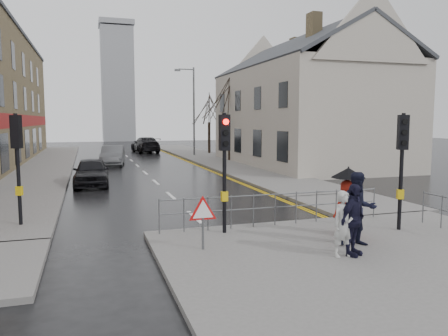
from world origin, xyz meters
TOP-DOWN VIEW (x-y plane):
  - ground at (0.00, 0.00)m, footprint 120.00×120.00m
  - near_pavement at (3.00, -3.50)m, footprint 10.00×9.00m
  - left_pavement at (-6.50, 23.00)m, footprint 4.00×44.00m
  - right_pavement at (6.50, 25.00)m, footprint 4.00×40.00m
  - pavement_bridge_right at (6.50, 3.00)m, footprint 4.00×4.20m
  - building_right_cream at (12.00, 18.00)m, footprint 9.00×16.40m
  - church_tower at (1.50, 62.00)m, footprint 5.00×5.00m
  - traffic_signal_near_left at (0.20, 0.20)m, footprint 0.28×0.27m
  - traffic_signal_near_right at (5.20, -1.00)m, footprint 0.34×0.33m
  - traffic_signal_far_left at (-5.50, 3.00)m, footprint 0.34×0.33m
  - guard_railing_front at (1.95, 0.60)m, footprint 7.14×0.04m
  - warning_sign at (-0.80, -1.21)m, footprint 0.80×0.07m
  - street_lamp at (5.82, 28.00)m, footprint 1.83×0.25m
  - tree_near at (7.50, 22.00)m, footprint 2.40×2.40m
  - tree_far at (8.00, 30.00)m, footprint 2.40×2.40m
  - pedestrian_a at (2.19, -2.75)m, footprint 0.60×0.42m
  - pedestrian_b at (3.06, -2.06)m, footprint 1.07×0.93m
  - pedestrian_with_umbrella at (3.40, -1.06)m, footprint 0.96×0.96m
  - pedestrian_d at (2.44, -2.75)m, footprint 1.08×0.87m
  - car_parked at (-3.31, 11.67)m, footprint 1.86×4.27m
  - car_mid at (-1.69, 21.91)m, footprint 2.10×4.58m
  - car_far at (2.32, 34.45)m, footprint 2.70×5.69m

SIDE VIEW (x-z plane):
  - ground at x=0.00m, z-range 0.00..0.00m
  - near_pavement at x=3.00m, z-range 0.00..0.14m
  - left_pavement at x=-6.50m, z-range 0.00..0.14m
  - right_pavement at x=6.50m, z-range 0.00..0.14m
  - pavement_bridge_right at x=6.50m, z-range 0.00..0.14m
  - car_parked at x=-3.31m, z-range 0.00..1.43m
  - car_mid at x=-1.69m, z-range 0.00..1.46m
  - car_far at x=2.32m, z-range 0.00..1.60m
  - guard_railing_front at x=1.95m, z-range 0.36..1.36m
  - pedestrian_a at x=2.19m, z-range 0.14..1.70m
  - pedestrian_d at x=2.44m, z-range 0.14..1.86m
  - warning_sign at x=-0.80m, z-range 0.37..1.72m
  - pedestrian_b at x=3.06m, z-range 0.14..2.03m
  - pedestrian_with_umbrella at x=3.40m, z-range 0.27..2.16m
  - traffic_signal_near_left at x=0.20m, z-range 0.76..4.16m
  - traffic_signal_near_right at x=5.20m, z-range 0.76..4.16m
  - traffic_signal_far_left at x=-5.50m, z-range 0.76..4.16m
  - tree_far at x=8.00m, z-range 1.60..7.24m
  - street_lamp at x=5.82m, z-range 0.71..8.71m
  - building_right_cream at x=12.00m, z-range -0.27..9.83m
  - tree_near at x=7.50m, z-range 1.85..8.43m
  - church_tower at x=1.50m, z-range 0.00..18.00m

